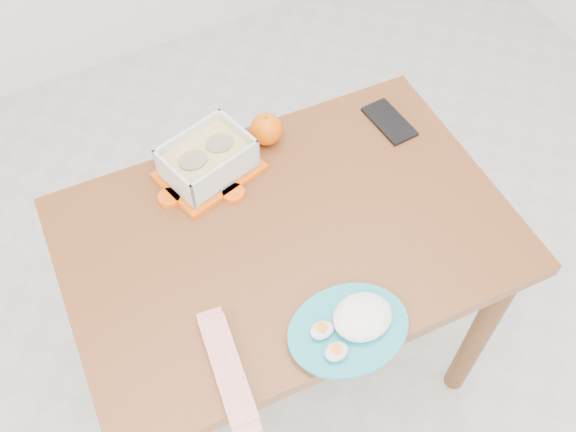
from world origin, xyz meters
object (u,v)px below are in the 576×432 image
dining_table (288,259)px  rice_plate (353,324)px  food_container (208,160)px  orange_fruit (266,129)px  smartphone (389,122)px

dining_table → rice_plate: rice_plate is taller
food_container → orange_fruit: size_ratio=3.28×
food_container → rice_plate: (0.09, -0.52, -0.03)m
food_container → dining_table: bearing=-84.6°
dining_table → rice_plate: (0.00, -0.28, 0.14)m
dining_table → orange_fruit: orange_fruit is taller
orange_fruit → smartphone: size_ratio=0.54×
food_container → smartphone: food_container is taller
dining_table → orange_fruit: 0.33m
smartphone → food_container: bearing=169.5°
orange_fruit → smartphone: 0.33m
dining_table → smartphone: size_ratio=6.98×
food_container → rice_plate: bearing=-94.8°
orange_fruit → smartphone: bearing=-17.3°
food_container → rice_plate: food_container is taller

